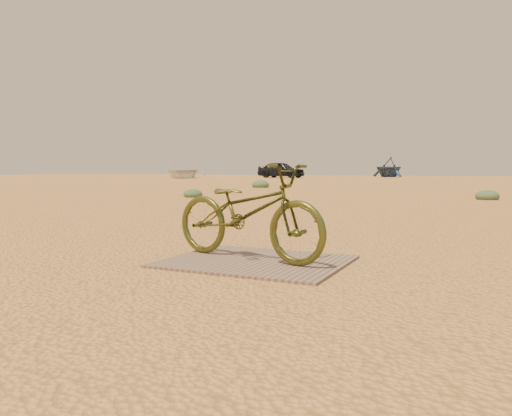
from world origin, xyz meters
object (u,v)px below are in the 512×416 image
at_px(boat_far_left, 389,167).
at_px(bicycle, 247,212).
at_px(plywood_board, 256,261).
at_px(boat_near_left, 183,172).
at_px(car, 281,170).

bearing_deg(boat_far_left, bicycle, -54.21).
relative_size(plywood_board, boat_near_left, 0.26).
relative_size(plywood_board, boat_far_left, 0.38).
distance_m(plywood_board, car, 42.35).
xyz_separation_m(plywood_board, boat_near_left, (-23.37, 33.82, 0.57)).
bearing_deg(boat_near_left, bicycle, -84.26).
distance_m(plywood_board, boat_near_left, 41.11).
height_order(plywood_board, car, car).
xyz_separation_m(plywood_board, boat_far_left, (-7.81, 47.96, 1.02)).
distance_m(car, boat_near_left, 9.09).
height_order(bicycle, boat_near_left, boat_near_left).
bearing_deg(car, boat_far_left, -37.13).
bearing_deg(boat_near_left, car, 7.43).
xyz_separation_m(bicycle, boat_far_left, (-7.72, 47.93, 0.60)).
distance_m(bicycle, boat_far_left, 48.55).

